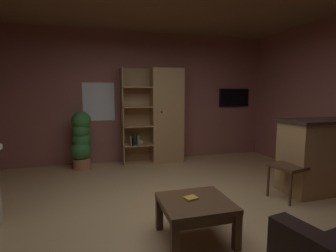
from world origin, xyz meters
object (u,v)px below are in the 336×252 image
potted_floor_plant (81,140)px  wall_mounted_tv (234,98)px  dining_chair (293,161)px  table_book_0 (191,198)px  kitchen_bar_counter (330,155)px  coffee_table (195,208)px  bookshelf_cabinet (163,116)px

potted_floor_plant → wall_mounted_tv: wall_mounted_tv is taller
dining_chair → potted_floor_plant: 3.67m
table_book_0 → kitchen_bar_counter: bearing=14.8°
coffee_table → wall_mounted_tv: size_ratio=0.92×
wall_mounted_tv → potted_floor_plant: bearing=-174.3°
table_book_0 → dining_chair: bearing=18.0°
kitchen_bar_counter → table_book_0: kitchen_bar_counter is taller
kitchen_bar_counter → potted_floor_plant: potted_floor_plant is taller
coffee_table → dining_chair: size_ratio=0.75×
table_book_0 → potted_floor_plant: bearing=112.9°
coffee_table → kitchen_bar_counter: bearing=15.9°
dining_chair → bookshelf_cabinet: bearing=118.0°
bookshelf_cabinet → table_book_0: (-0.47, -2.93, -0.56)m
bookshelf_cabinet → kitchen_bar_counter: (2.00, -2.28, -0.43)m
kitchen_bar_counter → wall_mounted_tv: 2.63m
bookshelf_cabinet → coffee_table: bookshelf_cabinet is taller
dining_chair → wall_mounted_tv: (0.54, 2.58, 0.83)m
kitchen_bar_counter → potted_floor_plant: 4.24m
table_book_0 → wall_mounted_tv: size_ratio=0.16×
bookshelf_cabinet → table_book_0: 3.02m
potted_floor_plant → bookshelf_cabinet: bearing=4.7°
bookshelf_cabinet → coffee_table: 3.08m
dining_chair → wall_mounted_tv: bearing=78.1°
coffee_table → table_book_0: size_ratio=5.69×
table_book_0 → wall_mounted_tv: (2.27, 3.14, 0.94)m
kitchen_bar_counter → wall_mounted_tv: bearing=94.6°
dining_chair → coffee_table: bearing=-160.3°
coffee_table → table_book_0: table_book_0 is taller
table_book_0 → potted_floor_plant: size_ratio=0.11×
potted_floor_plant → dining_chair: bearing=-37.5°
potted_floor_plant → kitchen_bar_counter: bearing=-30.4°
coffee_table → dining_chair: dining_chair is taller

